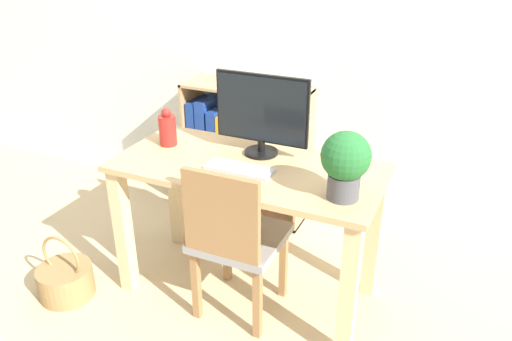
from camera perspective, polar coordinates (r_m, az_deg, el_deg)
name	(u,v)px	position (r m, az deg, el deg)	size (l,w,h in m)	color
ground_plane	(248,288)	(2.75, -0.88, -13.33)	(10.00, 10.00, 0.00)	#CCB284
wall_back	(315,13)	(3.02, 6.72, 17.39)	(8.00, 0.05, 2.60)	silver
desk	(248,193)	(2.42, -0.97, -2.62)	(1.28, 0.60, 0.73)	tan
monitor	(262,112)	(2.40, 0.65, 6.72)	(0.47, 0.17, 0.40)	black
keyboard	(239,169)	(2.30, -1.92, 0.20)	(0.32, 0.12, 0.02)	#B2B2B7
vase	(167,129)	(2.59, -10.08, 4.69)	(0.09, 0.09, 0.20)	#B2231E
potted_plant	(345,162)	(2.03, 10.19, 1.00)	(0.20, 0.20, 0.29)	#4C4C51
chair	(234,237)	(2.33, -2.48, -7.62)	(0.40, 0.40, 0.83)	gray
bookshelf	(227,153)	(3.30, -3.39, 1.96)	(0.80, 0.28, 0.87)	tan
basket	(66,280)	(2.84, -20.92, -11.56)	(0.28, 0.28, 0.36)	#997547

